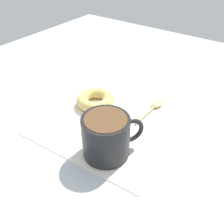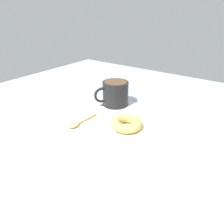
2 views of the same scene
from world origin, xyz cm
name	(u,v)px [view 1 (image 1 of 2)]	position (x,y,z in cm)	size (l,w,h in cm)	color
ground_plane	(122,120)	(0.00, 0.00, -1.00)	(120.00, 120.00, 2.00)	#B2BCC6
napkin	(112,120)	(-2.40, 1.11, 0.15)	(29.17, 29.17, 0.30)	white
coffee_cup	(107,136)	(-11.32, -4.12, 4.58)	(10.96, 9.12, 8.28)	black
donut	(94,101)	(-0.39, 7.77, 1.63)	(9.10, 9.10, 2.66)	#E5C66B
spoon	(154,106)	(7.13, -4.56, 0.71)	(11.29, 2.54, 0.90)	#D8B772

